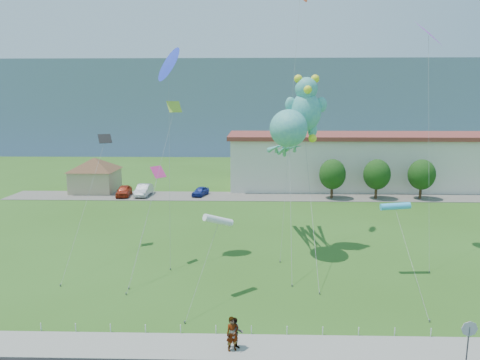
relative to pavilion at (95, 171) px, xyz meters
The scene contains 25 objects.
ground 45.05m from the pavilion, 57.72° to the right, with size 160.00×160.00×0.00m, color #2E5818.
sidewalk 47.39m from the pavilion, 59.50° to the right, with size 80.00×2.50×0.10m, color gray.
parking_strip 24.37m from the pavilion, ahead, with size 70.00×6.00×0.06m, color #59544C.
hill_ridge 85.96m from the pavilion, 73.69° to the left, with size 160.00×50.00×25.00m, color slate.
pavilion is the anchor object (origin of this frame).
warehouse 50.37m from the pavilion, ahead, with size 61.00×15.00×8.20m.
stop_sign 53.90m from the pavilion, 51.56° to the right, with size 0.80×0.07×2.50m.
rope_fence 46.13m from the pavilion, 58.59° to the right, with size 26.05×0.05×0.50m.
tree_near 34.24m from the pavilion, ahead, with size 3.60×3.60×5.47m.
tree_mid 40.20m from the pavilion, ahead, with size 3.60×3.60×5.47m.
tree_far 46.18m from the pavilion, ahead, with size 3.60×3.60×5.47m.
pedestrian_left 46.66m from the pavilion, 61.83° to the right, with size 0.67×0.44×1.84m, color gray.
pedestrian_right 46.57m from the pavilion, 61.56° to the right, with size 0.82×0.64×1.69m, color gray.
parked_car_red 6.51m from the pavilion, 32.64° to the right, with size 1.76×4.37×1.49m, color #A32A14.
parked_car_silver 8.63m from the pavilion, 20.31° to the right, with size 1.66×4.77×1.57m, color #B5B5BC.
parked_car_blue 16.24m from the pavilion, ahead, with size 1.45×3.61×1.23m, color navy.
octopus_kite 36.63m from the pavilion, 43.69° to the right, with size 3.10×14.22×12.36m.
teddy_bear_kite 37.86m from the pavilion, 41.00° to the right, with size 3.59×11.26×15.25m.
small_kite_white 39.83m from the pavilion, 58.55° to the right, with size 2.00×5.51×5.55m.
small_kite_cyan 45.33m from the pavilion, 41.82° to the right, with size 0.50×8.76×5.68m.
small_kite_pink 32.97m from the pavilion, 61.80° to the right, with size 1.78×6.99×7.90m.
small_kite_blue 33.40m from the pavilion, 58.26° to the right, with size 1.80×4.50×16.62m.
small_kite_black 27.60m from the pavilion, 68.40° to the right, with size 1.29×9.94×10.20m.
small_kite_purple 47.17m from the pavilion, 32.38° to the right, with size 2.03×7.00×19.30m.
small_kite_yellow 32.84m from the pavilion, 59.03° to the right, with size 2.96×7.88×12.99m.
Camera 1 is at (-1.07, -23.49, 12.76)m, focal length 32.00 mm.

